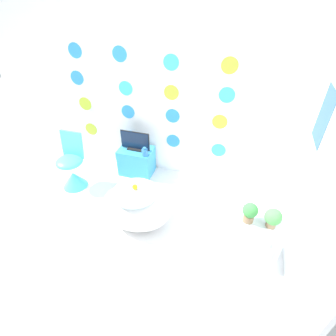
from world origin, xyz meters
TOP-DOWN VIEW (x-y plane):
  - ground_plane at (0.00, 0.00)m, footprint 12.00×12.00m
  - wall_back_dotted at (0.00, 1.83)m, footprint 5.04×0.05m
  - wall_right at (2.04, 0.91)m, footprint 0.06×2.81m
  - bathtub at (0.24, 0.63)m, footprint 0.88×0.67m
  - rubber_duck at (0.22, 0.67)m, footprint 0.07×0.07m
  - chair at (-0.93, 1.02)m, footprint 0.38×0.38m
  - tv_cabinet at (-0.16, 1.60)m, footprint 0.51×0.36m
  - tv at (-0.16, 1.60)m, footprint 0.45×0.12m
  - vase at (0.03, 1.48)m, footprint 0.09×0.09m
  - side_table at (1.65, 0.52)m, footprint 0.50×0.38m
  - potted_plant_left at (1.54, 0.53)m, footprint 0.16×0.16m
  - potted_plant_right at (1.76, 0.53)m, footprint 0.17×0.17m

SIDE VIEW (x-z plane):
  - ground_plane at x=0.00m, z-range 0.00..0.00m
  - tv_cabinet at x=-0.16m, z-range 0.00..0.43m
  - bathtub at x=0.24m, z-range 0.00..0.51m
  - chair at x=-0.93m, z-range -0.14..0.70m
  - side_table at x=1.65m, z-range 0.17..0.70m
  - vase at x=0.03m, z-range 0.42..0.56m
  - rubber_duck at x=0.22m, z-range 0.51..0.59m
  - tv at x=-0.16m, z-range 0.42..0.71m
  - potted_plant_right at x=1.76m, z-range 0.54..0.76m
  - potted_plant_left at x=1.54m, z-range 0.54..0.77m
  - wall_back_dotted at x=0.00m, z-range 0.00..2.60m
  - wall_right at x=2.04m, z-range 0.00..2.60m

